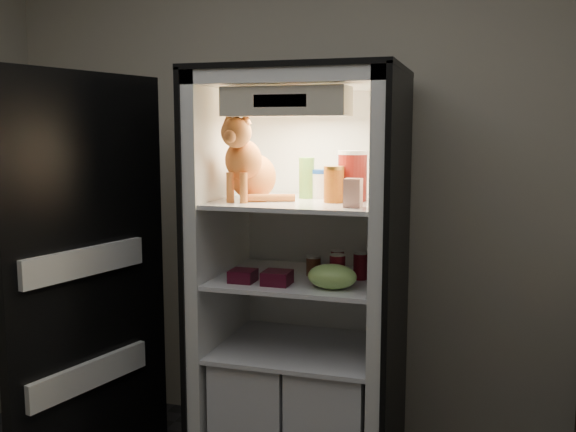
% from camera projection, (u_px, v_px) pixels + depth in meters
% --- Properties ---
extents(room_shell, '(3.60, 3.60, 3.60)m').
position_uv_depth(room_shell, '(154.00, 124.00, 1.59)').
color(room_shell, white).
rests_on(room_shell, floor).
extents(refrigerator, '(0.90, 0.72, 1.88)m').
position_uv_depth(refrigerator, '(304.00, 304.00, 3.01)').
color(refrigerator, white).
rests_on(refrigerator, floor).
extents(fridge_door, '(0.27, 0.86, 1.85)m').
position_uv_depth(fridge_door, '(89.00, 289.00, 2.80)').
color(fridge_door, black).
rests_on(fridge_door, floor).
extents(tabby_cat, '(0.34, 0.39, 0.40)m').
position_uv_depth(tabby_cat, '(248.00, 167.00, 2.87)').
color(tabby_cat, '#BA4A17').
rests_on(tabby_cat, refrigerator).
extents(parmesan_shaker, '(0.07, 0.07, 0.19)m').
position_uv_depth(parmesan_shaker, '(307.00, 178.00, 2.96)').
color(parmesan_shaker, '#268B3A').
rests_on(parmesan_shaker, refrigerator).
extents(mayo_tub, '(0.10, 0.10, 0.13)m').
position_uv_depth(mayo_tub, '(320.00, 184.00, 2.97)').
color(mayo_tub, white).
rests_on(mayo_tub, refrigerator).
extents(salsa_jar, '(0.09, 0.09, 0.16)m').
position_uv_depth(salsa_jar, '(334.00, 184.00, 2.79)').
color(salsa_jar, maroon).
rests_on(salsa_jar, refrigerator).
extents(pepper_jar, '(0.13, 0.13, 0.22)m').
position_uv_depth(pepper_jar, '(352.00, 176.00, 2.86)').
color(pepper_jar, maroon).
rests_on(pepper_jar, refrigerator).
extents(cream_carton, '(0.07, 0.07, 0.12)m').
position_uv_depth(cream_carton, '(353.00, 193.00, 2.62)').
color(cream_carton, silver).
rests_on(cream_carton, refrigerator).
extents(soda_can_a, '(0.06, 0.06, 0.11)m').
position_uv_depth(soda_can_a, '(337.00, 263.00, 2.95)').
color(soda_can_a, black).
rests_on(soda_can_a, refrigerator).
extents(soda_can_b, '(0.06, 0.06, 0.12)m').
position_uv_depth(soda_can_b, '(360.00, 266.00, 2.87)').
color(soda_can_b, black).
rests_on(soda_can_b, refrigerator).
extents(soda_can_c, '(0.07, 0.07, 0.13)m').
position_uv_depth(soda_can_c, '(337.00, 269.00, 2.79)').
color(soda_can_c, black).
rests_on(soda_can_c, refrigerator).
extents(condiment_jar, '(0.07, 0.07, 0.09)m').
position_uv_depth(condiment_jar, '(313.00, 266.00, 2.94)').
color(condiment_jar, '#4F2816').
rests_on(condiment_jar, refrigerator).
extents(grape_bag, '(0.21, 0.15, 0.11)m').
position_uv_depth(grape_bag, '(332.00, 276.00, 2.70)').
color(grape_bag, '#85BC58').
rests_on(grape_bag, refrigerator).
extents(berry_box_left, '(0.11, 0.11, 0.05)m').
position_uv_depth(berry_box_left, '(243.00, 276.00, 2.82)').
color(berry_box_left, '#500D21').
rests_on(berry_box_left, refrigerator).
extents(berry_box_right, '(0.12, 0.12, 0.06)m').
position_uv_depth(berry_box_right, '(277.00, 278.00, 2.77)').
color(berry_box_right, '#500D21').
rests_on(berry_box_right, refrigerator).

